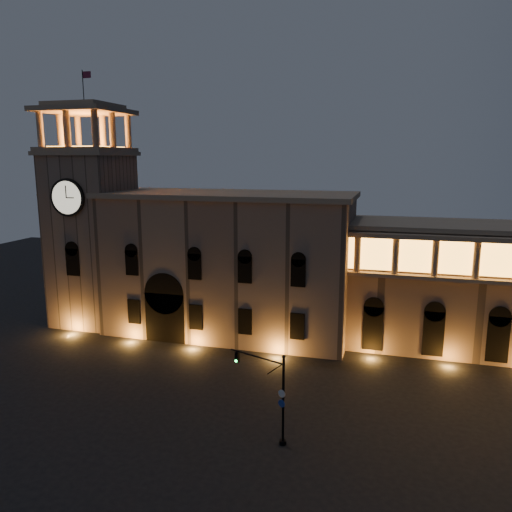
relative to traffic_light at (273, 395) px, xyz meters
The scene contains 4 objects.
ground 10.28m from the traffic_light, behind, with size 160.00×160.00×0.00m, color black.
government_building 26.27m from the traffic_light, 116.58° to the left, with size 30.80×12.80×17.60m.
clock_tower 38.25m from the traffic_light, 143.56° to the left, with size 9.80×9.80×32.40m.
traffic_light is the anchor object (origin of this frame).
Camera 1 is at (17.77, -35.64, 21.64)m, focal length 35.00 mm.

